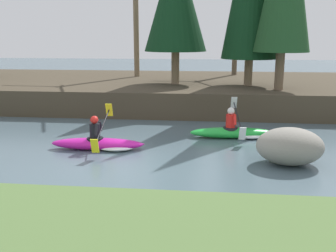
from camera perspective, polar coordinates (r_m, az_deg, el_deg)
ground_plane at (r=9.88m, az=-4.04°, el=-6.32°), size 90.00×90.00×0.00m
riverbank_far at (r=20.00m, az=1.26°, el=5.24°), size 44.00×9.62×1.06m
bare_tree_mid_upstream at (r=21.51m, az=-4.57°, el=16.55°), size 4.09×4.04×7.47m
bare_tree_mid_downstream at (r=22.60m, az=9.88°, el=14.30°), size 3.23×3.19×5.83m
kayaker_lead at (r=12.94m, az=9.75°, el=-0.85°), size 2.79×2.07×1.20m
kayaker_middle at (r=11.62m, az=-9.70°, el=-2.45°), size 2.78×2.07×1.20m
boulder_midstream at (r=10.57m, az=17.26°, el=-2.83°), size 1.71×1.34×0.97m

